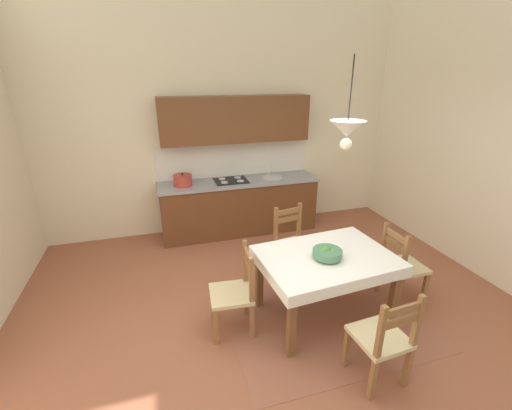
{
  "coord_description": "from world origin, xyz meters",
  "views": [
    {
      "loc": [
        -1.08,
        -2.6,
        2.52
      ],
      "look_at": [
        -0.07,
        0.78,
        1.13
      ],
      "focal_mm": 23.59,
      "sensor_mm": 36.0,
      "label": 1
    }
  ],
  "objects_px": {
    "kitchen_cabinetry": "(238,182)",
    "dining_chair_camera_side": "(383,339)",
    "dining_table": "(326,266)",
    "dining_chair_kitchen_side": "(293,244)",
    "dining_chair_window_side": "(401,266)",
    "pendant_lamp": "(347,130)",
    "dining_chair_tv_side": "(235,293)",
    "fruit_bowl": "(327,253)"
  },
  "relations": [
    {
      "from": "kitchen_cabinetry",
      "to": "dining_table",
      "type": "distance_m",
      "value": 2.43
    },
    {
      "from": "kitchen_cabinetry",
      "to": "dining_chair_kitchen_side",
      "type": "distance_m",
      "value": 1.61
    },
    {
      "from": "dining_chair_tv_side",
      "to": "dining_chair_camera_side",
      "type": "xyz_separation_m",
      "value": [
        1.04,
        -0.98,
        0.0
      ]
    },
    {
      "from": "fruit_bowl",
      "to": "pendant_lamp",
      "type": "bearing_deg",
      "value": 2.6
    },
    {
      "from": "fruit_bowl",
      "to": "dining_chair_window_side",
      "type": "bearing_deg",
      "value": 3.71
    },
    {
      "from": "dining_table",
      "to": "dining_chair_kitchen_side",
      "type": "bearing_deg",
      "value": 90.26
    },
    {
      "from": "dining_chair_tv_side",
      "to": "dining_table",
      "type": "bearing_deg",
      "value": -4.17
    },
    {
      "from": "dining_table",
      "to": "dining_chair_kitchen_side",
      "type": "xyz_separation_m",
      "value": [
        -0.0,
        0.88,
        -0.19
      ]
    },
    {
      "from": "dining_chair_kitchen_side",
      "to": "fruit_bowl",
      "type": "distance_m",
      "value": 1.0
    },
    {
      "from": "dining_chair_kitchen_side",
      "to": "pendant_lamp",
      "type": "height_order",
      "value": "pendant_lamp"
    },
    {
      "from": "dining_table",
      "to": "dining_chair_camera_side",
      "type": "bearing_deg",
      "value": -85.54
    },
    {
      "from": "dining_chair_camera_side",
      "to": "pendant_lamp",
      "type": "height_order",
      "value": "pendant_lamp"
    },
    {
      "from": "dining_chair_kitchen_side",
      "to": "pendant_lamp",
      "type": "distance_m",
      "value": 1.86
    },
    {
      "from": "fruit_bowl",
      "to": "dining_table",
      "type": "bearing_deg",
      "value": 62.87
    },
    {
      "from": "dining_table",
      "to": "dining_chair_camera_side",
      "type": "height_order",
      "value": "dining_chair_camera_side"
    },
    {
      "from": "dining_table",
      "to": "dining_chair_tv_side",
      "type": "xyz_separation_m",
      "value": [
        -0.97,
        0.07,
        -0.19
      ]
    },
    {
      "from": "dining_chair_window_side",
      "to": "dining_chair_camera_side",
      "type": "height_order",
      "value": "same"
    },
    {
      "from": "dining_chair_tv_side",
      "to": "dining_chair_camera_side",
      "type": "height_order",
      "value": "same"
    },
    {
      "from": "dining_chair_camera_side",
      "to": "fruit_bowl",
      "type": "bearing_deg",
      "value": 96.47
    },
    {
      "from": "dining_chair_tv_side",
      "to": "kitchen_cabinetry",
      "type": "bearing_deg",
      "value": 75.31
    },
    {
      "from": "dining_chair_camera_side",
      "to": "dining_chair_kitchen_side",
      "type": "distance_m",
      "value": 1.79
    },
    {
      "from": "kitchen_cabinetry",
      "to": "fruit_bowl",
      "type": "xyz_separation_m",
      "value": [
        0.33,
        -2.44,
        -0.04
      ]
    },
    {
      "from": "kitchen_cabinetry",
      "to": "pendant_lamp",
      "type": "xyz_separation_m",
      "value": [
        0.43,
        -2.44,
        1.19
      ]
    },
    {
      "from": "dining_chair_window_side",
      "to": "dining_chair_kitchen_side",
      "type": "xyz_separation_m",
      "value": [
        -1.0,
        0.87,
        0.0
      ]
    },
    {
      "from": "kitchen_cabinetry",
      "to": "dining_table",
      "type": "bearing_deg",
      "value": -81.43
    },
    {
      "from": "fruit_bowl",
      "to": "pendant_lamp",
      "type": "height_order",
      "value": "pendant_lamp"
    },
    {
      "from": "dining_chair_tv_side",
      "to": "fruit_bowl",
      "type": "bearing_deg",
      "value": -7.37
    },
    {
      "from": "dining_table",
      "to": "dining_chair_tv_side",
      "type": "bearing_deg",
      "value": 175.83
    },
    {
      "from": "dining_table",
      "to": "pendant_lamp",
      "type": "bearing_deg",
      "value": -34.63
    },
    {
      "from": "pendant_lamp",
      "to": "dining_chair_kitchen_side",
      "type": "bearing_deg",
      "value": 94.44
    },
    {
      "from": "dining_table",
      "to": "dining_chair_kitchen_side",
      "type": "height_order",
      "value": "dining_chair_kitchen_side"
    },
    {
      "from": "dining_chair_window_side",
      "to": "pendant_lamp",
      "type": "distance_m",
      "value": 1.85
    },
    {
      "from": "kitchen_cabinetry",
      "to": "pendant_lamp",
      "type": "bearing_deg",
      "value": -80.04
    },
    {
      "from": "kitchen_cabinetry",
      "to": "dining_chair_camera_side",
      "type": "relative_size",
      "value": 2.76
    },
    {
      "from": "dining_chair_window_side",
      "to": "pendant_lamp",
      "type": "height_order",
      "value": "pendant_lamp"
    },
    {
      "from": "dining_chair_tv_side",
      "to": "dining_chair_window_side",
      "type": "distance_m",
      "value": 1.96
    },
    {
      "from": "dining_table",
      "to": "dining_chair_window_side",
      "type": "bearing_deg",
      "value": 0.85
    },
    {
      "from": "fruit_bowl",
      "to": "kitchen_cabinetry",
      "type": "bearing_deg",
      "value": 97.79
    },
    {
      "from": "kitchen_cabinetry",
      "to": "dining_chair_camera_side",
      "type": "height_order",
      "value": "kitchen_cabinetry"
    },
    {
      "from": "dining_chair_tv_side",
      "to": "pendant_lamp",
      "type": "distance_m",
      "value": 1.91
    },
    {
      "from": "dining_chair_tv_side",
      "to": "pendant_lamp",
      "type": "height_order",
      "value": "pendant_lamp"
    },
    {
      "from": "dining_chair_camera_side",
      "to": "dining_chair_tv_side",
      "type": "bearing_deg",
      "value": 136.69
    }
  ]
}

